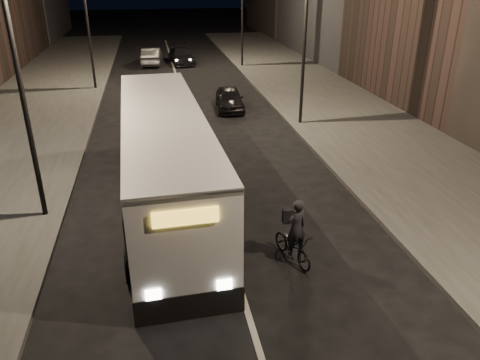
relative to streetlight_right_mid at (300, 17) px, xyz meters
name	(u,v)px	position (x,y,z in m)	size (l,w,h in m)	color
ground	(235,269)	(-5.33, -12.00, -5.36)	(180.00, 180.00, 0.00)	black
sidewalk_right	(338,110)	(3.17, 2.00, -5.28)	(7.00, 70.00, 0.16)	#333331
sidewalk_left	(23,128)	(-13.83, 2.00, -5.28)	(7.00, 70.00, 0.16)	#333331
streetlight_right_mid	(300,17)	(0.00, 0.00, 0.00)	(1.20, 0.44, 8.12)	black
streetlight_left_near	(24,51)	(-10.66, -8.00, 0.00)	(1.20, 0.44, 8.12)	black
streetlight_left_far	(90,5)	(-10.66, 10.00, 0.00)	(1.20, 0.44, 8.12)	black
city_bus	(165,156)	(-6.93, -7.69, -3.57)	(3.26, 12.29, 3.28)	white
cyclist_on_bicycle	(294,241)	(-3.65, -11.90, -4.70)	(1.08, 1.82, 1.98)	black
car_near	(230,99)	(-2.84, 3.67, -4.73)	(1.48, 3.69, 1.26)	black
car_mid	(152,56)	(-7.06, 18.40, -4.65)	(1.51, 4.32, 1.42)	#363638
car_far	(182,56)	(-4.53, 18.49, -4.71)	(1.83, 4.49, 1.30)	black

